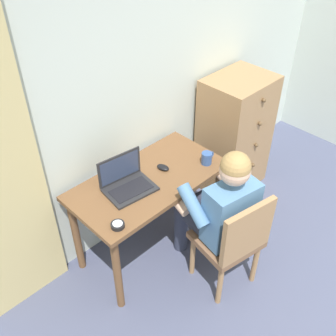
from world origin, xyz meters
The scene contains 9 objects.
wall_back centered at (0.00, 2.20, 1.25)m, with size 4.80×0.05×2.50m, color silver.
desk centered at (-0.33, 1.83, 0.63)m, with size 1.17×0.60×0.75m.
dresser centered at (0.81, 1.91, 0.56)m, with size 0.59×0.50×1.12m.
chair centered at (-0.15, 1.16, 0.49)m, with size 0.49×0.47×0.87m.
person_seated centered at (-0.12, 1.34, 0.67)m, with size 0.60×0.63×1.19m.
laptop centered at (-0.51, 1.86, 0.80)m, with size 0.37×0.29×0.24m.
computer_mouse centered at (-0.18, 1.83, 0.76)m, with size 0.06×0.10×0.03m, color black.
desk_clock centered at (-0.79, 1.62, 0.76)m, with size 0.09×0.09×0.03m.
coffee_mug centered at (0.11, 1.65, 0.80)m, with size 0.12×0.08×0.09m.
Camera 1 is at (-1.79, 0.15, 2.60)m, focal length 42.59 mm.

